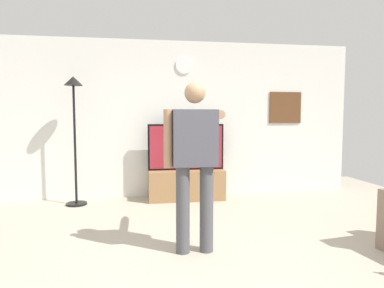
{
  "coord_description": "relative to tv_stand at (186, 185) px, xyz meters",
  "views": [
    {
      "loc": [
        -0.57,
        -2.9,
        1.38
      ],
      "look_at": [
        0.05,
        1.2,
        1.05
      ],
      "focal_mm": 31.16,
      "sensor_mm": 36.0,
      "label": 1
    }
  ],
  "objects": [
    {
      "name": "wall_clock",
      "position": [
        0.0,
        0.29,
        2.03
      ],
      "size": [
        0.29,
        0.03,
        0.29
      ],
      "primitive_type": "cylinder",
      "rotation": [
        1.57,
        0.0,
        0.0
      ],
      "color": "white"
    },
    {
      "name": "ground_plane",
      "position": [
        -0.17,
        -2.6,
        -0.25
      ],
      "size": [
        8.4,
        8.4,
        0.0
      ],
      "primitive_type": "plane",
      "color": "#B2A893"
    },
    {
      "name": "framed_picture",
      "position": [
        1.87,
        0.3,
        1.32
      ],
      "size": [
        0.6,
        0.04,
        0.56
      ],
      "primitive_type": "cube",
      "color": "brown"
    },
    {
      "name": "television",
      "position": [
        0.0,
        0.05,
        0.64
      ],
      "size": [
        1.28,
        0.07,
        0.77
      ],
      "color": "black",
      "rests_on": "tv_stand"
    },
    {
      "name": "back_wall",
      "position": [
        -0.17,
        0.35,
        1.1
      ],
      "size": [
        6.4,
        0.1,
        2.7
      ],
      "primitive_type": "cube",
      "color": "silver",
      "rests_on": "ground_plane"
    },
    {
      "name": "floor_lamp",
      "position": [
        -1.77,
        -0.1,
        1.19
      ],
      "size": [
        0.32,
        0.32,
        2.02
      ],
      "color": "black",
      "rests_on": "ground_plane"
    },
    {
      "name": "tv_stand",
      "position": [
        0.0,
        0.0,
        0.0
      ],
      "size": [
        1.26,
        0.49,
        0.5
      ],
      "color": "#997047",
      "rests_on": "ground_plane"
    },
    {
      "name": "person_standing_nearer_lamp",
      "position": [
        -0.21,
        -2.2,
        0.74
      ],
      "size": [
        0.63,
        0.78,
        1.73
      ],
      "color": "#4C4C51",
      "rests_on": "ground_plane"
    }
  ]
}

